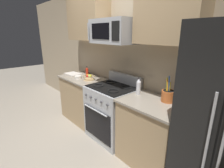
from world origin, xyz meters
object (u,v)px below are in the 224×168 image
at_px(range_oven, 112,112).
at_px(cutting_board, 73,74).
at_px(microwave, 113,31).
at_px(fruit_basket, 89,77).
at_px(bottle_vinegar, 138,87).
at_px(prep_bowl, 78,77).
at_px(utensil_crock, 168,95).
at_px(bottle_hot_sauce, 87,71).

distance_m(range_oven, cutting_board, 1.33).
bearing_deg(microwave, fruit_basket, -176.45).
xyz_separation_m(microwave, bottle_vinegar, (0.49, 0.05, -0.76)).
relative_size(bottle_vinegar, prep_bowl, 1.91).
xyz_separation_m(range_oven, cutting_board, (-1.25, -0.01, 0.44)).
bearing_deg(prep_bowl, range_oven, 7.35).
relative_size(utensil_crock, cutting_board, 0.99).
xyz_separation_m(range_oven, bottle_hot_sauce, (-0.95, 0.15, 0.52)).
bearing_deg(cutting_board, fruit_basket, 0.22).
bearing_deg(utensil_crock, bottle_vinegar, -169.25).
height_order(range_oven, utensil_crock, utensil_crock).
bearing_deg(prep_bowl, cutting_board, 165.29).
bearing_deg(bottle_hot_sauce, prep_bowl, -73.52).
distance_m(microwave, bottle_hot_sauce, 1.24).
distance_m(utensil_crock, bottle_hot_sauce, 1.87).
relative_size(range_oven, cutting_board, 3.14).
bearing_deg(cutting_board, microwave, 1.94).
distance_m(fruit_basket, prep_bowl, 0.25).
bearing_deg(bottle_vinegar, utensil_crock, 10.75).
height_order(microwave, bottle_vinegar, microwave).
height_order(bottle_vinegar, prep_bowl, bottle_vinegar).
bearing_deg(fruit_basket, microwave, 3.55).
distance_m(fruit_basket, bottle_vinegar, 1.14).
distance_m(cutting_board, prep_bowl, 0.39).
bearing_deg(prep_bowl, utensil_crock, 8.55).
bearing_deg(utensil_crock, microwave, -172.02).
relative_size(cutting_board, prep_bowl, 2.61).
bearing_deg(prep_bowl, bottle_hot_sauce, 106.48).
distance_m(range_oven, bottle_hot_sauce, 1.10).
height_order(utensil_crock, prep_bowl, utensil_crock).
height_order(range_oven, prep_bowl, range_oven).
relative_size(bottle_vinegar, bottle_hot_sauce, 1.33).
bearing_deg(bottle_vinegar, microwave, -174.48).
distance_m(microwave, fruit_basket, 1.05).
distance_m(cutting_board, bottle_hot_sauce, 0.35).
bearing_deg(utensil_crock, bottle_hot_sauce, -179.86).
xyz_separation_m(microwave, bottle_hot_sauce, (-0.95, 0.12, -0.79)).
bearing_deg(fruit_basket, prep_bowl, -156.31).
xyz_separation_m(fruit_basket, bottle_vinegar, (1.13, 0.09, 0.07)).
xyz_separation_m(bottle_vinegar, prep_bowl, (-1.36, -0.19, -0.09)).
distance_m(microwave, bottle_vinegar, 0.90).
relative_size(microwave, fruit_basket, 3.29).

